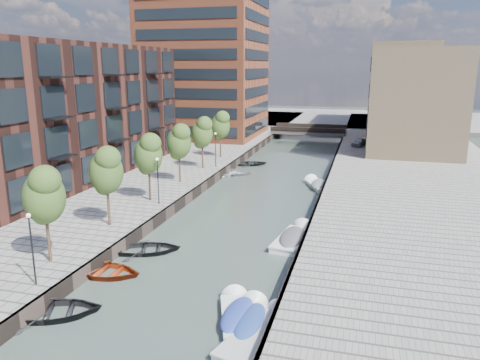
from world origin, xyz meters
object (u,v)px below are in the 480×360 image
at_px(bridge, 309,131).
at_px(tree_1, 44,194).
at_px(tree_5, 202,132).
at_px(motorboat_4, 317,185).
at_px(motorboat_2, 262,333).
at_px(tree_2, 106,169).
at_px(sloop_0, 55,316).
at_px(sloop_1, 148,252).
at_px(tree_6, 220,124).
at_px(sloop_2, 104,275).
at_px(sloop_3, 233,175).
at_px(motorboat_3, 251,321).
at_px(tree_4, 179,141).
at_px(car, 360,142).
at_px(sloop_4, 251,165).
at_px(motorboat_0, 237,313).
at_px(motorboat_1, 294,238).
at_px(tree_3, 148,153).

distance_m(bridge, tree_1, 61.71).
relative_size(tree_5, motorboat_4, 1.14).
height_order(tree_1, motorboat_2, tree_1).
xyz_separation_m(tree_2, sloop_0, (3.22, -11.16, -5.31)).
bearing_deg(sloop_1, tree_6, -13.99).
bearing_deg(tree_1, sloop_2, 16.39).
bearing_deg(tree_1, tree_6, 90.00).
xyz_separation_m(sloop_3, motorboat_3, (10.04, -31.57, 0.18)).
bearing_deg(tree_4, car, 57.61).
height_order(tree_6, sloop_2, tree_6).
xyz_separation_m(sloop_4, motorboat_0, (8.50, -37.41, 0.18)).
height_order(tree_6, motorboat_0, tree_6).
xyz_separation_m(motorboat_0, motorboat_2, (1.64, -1.33, -0.08)).
height_order(tree_1, sloop_2, tree_1).
height_order(tree_5, sloop_1, tree_5).
height_order(motorboat_3, car, car).
relative_size(motorboat_0, motorboat_3, 1.02).
xyz_separation_m(sloop_0, motorboat_0, (9.25, 2.43, 0.18)).
height_order(tree_4, motorboat_3, tree_4).
distance_m(bridge, sloop_0, 65.38).
xyz_separation_m(bridge, sloop_0, (-5.28, -65.16, -1.39)).
bearing_deg(tree_2, sloop_0, -73.91).
bearing_deg(sloop_0, sloop_4, -25.60).
height_order(tree_2, car, tree_2).
bearing_deg(motorboat_1, tree_4, 140.95).
xyz_separation_m(tree_1, sloop_3, (3.29, 29.36, -5.31)).
relative_size(sloop_1, motorboat_3, 0.99).
height_order(sloop_3, motorboat_2, motorboat_2).
bearing_deg(sloop_3, sloop_1, 165.92).
bearing_deg(tree_1, bridge, 82.07).
height_order(sloop_4, motorboat_0, motorboat_0).
xyz_separation_m(sloop_4, motorboat_3, (9.37, -37.90, 0.18)).
height_order(tree_1, sloop_4, tree_1).
height_order(motorboat_0, motorboat_3, motorboat_0).
distance_m(sloop_4, car, 18.81).
xyz_separation_m(sloop_2, motorboat_1, (10.58, 8.99, 0.23)).
height_order(tree_5, motorboat_3, tree_5).
bearing_deg(motorboat_0, tree_2, 145.01).
height_order(tree_6, sloop_3, tree_6).
bearing_deg(sloop_0, motorboat_1, -61.19).
relative_size(sloop_2, sloop_4, 1.12).
xyz_separation_m(tree_4, sloop_3, (3.29, 8.36, -5.31)).
distance_m(tree_1, car, 51.81).
bearing_deg(sloop_2, bridge, -6.78).
height_order(tree_3, car, tree_3).
relative_size(tree_1, motorboat_3, 1.27).
bearing_deg(sloop_4, car, -71.08).
bearing_deg(tree_3, sloop_2, -76.68).
xyz_separation_m(tree_2, sloop_2, (3.10, -6.09, -5.31)).
xyz_separation_m(sloop_3, motorboat_1, (10.39, -19.45, 0.23)).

